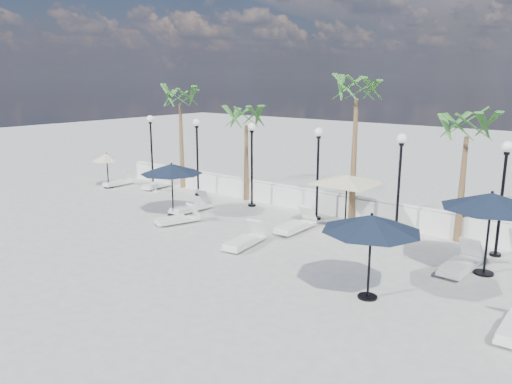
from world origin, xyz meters
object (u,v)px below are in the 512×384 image
Objects in this scene: lounger_5 at (245,240)px; parasol_cream_sq_a at (347,175)px; lounger_1 at (157,184)px; parasol_navy_mid at (371,224)px; parasol_cream_small at (107,158)px; lounger_4 at (178,218)px; lounger_0 at (118,182)px; parasol_navy_right at (491,201)px; lounger_2 at (191,206)px; parasol_navy_left at (172,169)px; lounger_3 at (296,225)px; lounger_6 at (461,263)px.

parasol_cream_sq_a reaches higher than lounger_5.
lounger_5 is (9.73, -4.26, 0.02)m from lounger_1.
parasol_cream_small is (-17.17, 3.83, -0.45)m from parasol_navy_mid.
lounger_0 is at bearing 179.07° from lounger_4.
parasol_cream_small is at bearing 179.74° from parasol_navy_right.
lounger_2 is 0.46× the size of parasol_cream_sq_a.
lounger_4 is 11.57m from parasol_navy_right.
lounger_1 is 3.01m from parasol_cream_small.
parasol_navy_right reaches higher than parasol_cream_small.
parasol_cream_small is at bearing 159.47° from lounger_5.
lounger_0 is at bearing 156.58° from lounger_5.
parasol_navy_right reaches higher than parasol_navy_left.
lounger_0 is at bearing 162.05° from parasol_navy_left.
parasol_cream_small is at bearing 179.57° from lounger_3.
lounger_0 is 19.27m from parasol_navy_right.
parasol_cream_small reaches higher than lounger_2.
parasol_cream_small is at bearing -178.16° from lounger_6.
lounger_6 is at bearing 12.13° from lounger_5.
lounger_6 is 5.65m from parasol_cream_sq_a.
lounger_4 is at bearing -153.17° from lounger_3.
parasol_navy_mid reaches higher than lounger_1.
lounger_1 is 16.46m from lounger_6.
parasol_navy_mid reaches higher than lounger_2.
parasol_navy_mid is at bearing -13.60° from lounger_0.
lounger_2 is 0.80× the size of parasol_navy_mid.
lounger_3 is 5.81m from parasol_navy_left.
parasol_navy_right is 5.85m from parasol_cream_sq_a.
parasol_navy_mid is at bearing -15.14° from lounger_2.
parasol_cream_sq_a reaches higher than parasol_cream_small.
lounger_5 reaches higher than lounger_1.
lounger_0 is 7.54m from parasol_navy_left.
lounger_6 is 18.58m from parasol_cream_small.
lounger_2 is 12.25m from parasol_navy_right.
parasol_navy_right is (16.97, -1.63, 2.04)m from lounger_1.
parasol_navy_mid reaches higher than parasol_cream_sq_a.
lounger_1 is at bearing 35.38° from parasol_cream_small.
lounger_0 is at bearing 165.42° from parasol_navy_mid.
parasol_navy_right reaches higher than lounger_6.
parasol_navy_left is (-1.02, 0.67, 1.82)m from lounger_4.
lounger_6 is 4.16m from parasol_navy_mid.
parasol_navy_right is at bearing 7.15° from parasol_navy_left.
lounger_1 is at bearing 148.68° from lounger_5.
parasol_cream_small is at bearing 177.11° from lounger_2.
lounger_1 is at bearing 146.57° from parasol_navy_left.
lounger_3 is at bearing -179.20° from lounger_6.
parasol_cream_sq_a is at bearing 162.50° from lounger_6.
lounger_2 is 1.03× the size of lounger_5.
parasol_navy_right is (12.19, 1.53, 0.22)m from parasol_navy_left.
lounger_5 is 0.78× the size of parasol_navy_left.
lounger_2 reaches higher than lounger_0.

